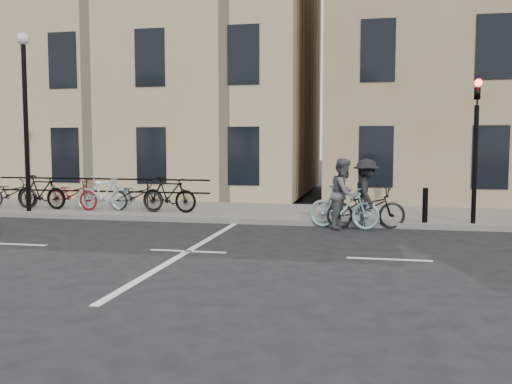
% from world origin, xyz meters
% --- Properties ---
extents(ground, '(120.00, 120.00, 0.00)m').
position_xyz_m(ground, '(0.00, 0.00, 0.00)').
color(ground, black).
rests_on(ground, ground).
extents(sidewalk, '(46.00, 4.00, 0.15)m').
position_xyz_m(sidewalk, '(-4.00, 6.00, 0.07)').
color(sidewalk, slate).
rests_on(sidewalk, ground).
extents(building_west, '(20.00, 10.00, 10.00)m').
position_xyz_m(building_west, '(-9.00, 13.00, 5.15)').
color(building_west, tan).
rests_on(building_west, sidewalk).
extents(traffic_light, '(0.18, 0.30, 3.90)m').
position_xyz_m(traffic_light, '(6.20, 4.34, 2.45)').
color(traffic_light, black).
rests_on(traffic_light, sidewalk).
extents(lamp_post, '(0.36, 0.36, 5.28)m').
position_xyz_m(lamp_post, '(-6.50, 4.40, 3.49)').
color(lamp_post, black).
rests_on(lamp_post, sidewalk).
extents(bollard_east, '(0.14, 0.14, 0.90)m').
position_xyz_m(bollard_east, '(5.00, 4.25, 0.60)').
color(bollard_east, black).
rests_on(bollard_east, sidewalk).
extents(parked_bikes, '(7.25, 1.23, 1.05)m').
position_xyz_m(parked_bikes, '(-4.92, 5.04, 0.65)').
color(parked_bikes, black).
rests_on(parked_bikes, sidewalk).
extents(cyclist_grey, '(1.95, 1.03, 1.81)m').
position_xyz_m(cyclist_grey, '(2.94, 3.75, 0.73)').
color(cyclist_grey, '#97BBC5').
rests_on(cyclist_grey, ground).
extents(cyclist_dark, '(2.12, 1.27, 1.80)m').
position_xyz_m(cyclist_dark, '(3.50, 3.90, 0.71)').
color(cyclist_dark, black).
rests_on(cyclist_dark, ground).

